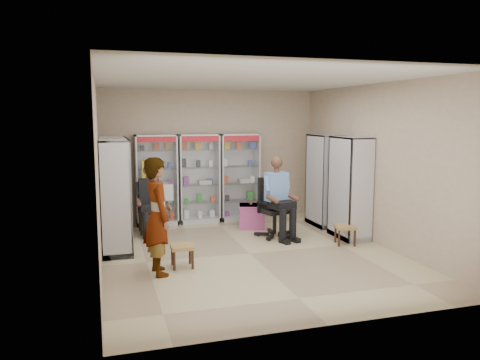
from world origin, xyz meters
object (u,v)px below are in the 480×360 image
object	(u,v)px
cabinet_back_right	(239,177)
office_chair	(275,207)
cabinet_back_mid	(199,178)
cabinet_right_near	(350,188)
cabinet_back_left	(156,180)
standing_man	(158,216)
cabinet_left_near	(116,197)
seated_shopkeeper	(276,200)
woven_stool_a	(345,235)
cabinet_left_far	(114,188)
cabinet_right_far	(325,181)
pink_trunk	(252,216)
wooden_chair	(149,210)
woven_stool_b	(182,256)

from	to	relation	value
cabinet_back_right	office_chair	distance (m)	1.82
cabinet_back_mid	cabinet_right_near	size ratio (longest dim) A/B	1.00
cabinet_back_left	standing_man	distance (m)	3.37
cabinet_left_near	seated_shopkeeper	world-z (taller)	cabinet_left_near
woven_stool_a	office_chair	bearing A→B (deg)	139.38
cabinet_left_far	cabinet_right_far	bearing A→B (deg)	87.43
cabinet_left_far	standing_man	size ratio (longest dim) A/B	1.11
cabinet_back_left	woven_stool_a	size ratio (longest dim) A/B	5.47
cabinet_back_left	cabinet_back_mid	bearing A→B (deg)	0.00
cabinet_back_mid	pink_trunk	world-z (taller)	cabinet_back_mid
cabinet_back_left	cabinet_right_far	xyz separation A→B (m)	(3.53, -1.13, 0.00)
cabinet_back_left	cabinet_left_near	xyz separation A→B (m)	(-0.93, -2.03, 0.00)
cabinet_left_far	standing_man	world-z (taller)	cabinet_left_far
seated_shopkeeper	pink_trunk	xyz separation A→B (m)	(-0.21, 0.90, -0.50)
cabinet_back_left	cabinet_back_right	xyz separation A→B (m)	(1.90, 0.00, 0.00)
cabinet_right_far	cabinet_left_near	xyz separation A→B (m)	(-4.46, -0.90, 0.00)
cabinet_left_far	woven_stool_a	bearing A→B (deg)	67.06
cabinet_back_right	standing_man	size ratio (longest dim) A/B	1.11
woven_stool_a	wooden_chair	bearing A→B (deg)	150.55
cabinet_right_near	office_chair	size ratio (longest dim) A/B	1.68
seated_shopkeeper	woven_stool_b	distance (m)	2.55
cabinet_left_near	office_chair	size ratio (longest dim) A/B	1.68
cabinet_back_left	cabinet_back_right	bearing A→B (deg)	0.00
cabinet_back_mid	cabinet_right_far	xyz separation A→B (m)	(2.58, -1.13, 0.00)
cabinet_right_far	woven_stool_a	xyz separation A→B (m)	(-0.33, -1.55, -0.82)
woven_stool_b	standing_man	size ratio (longest dim) A/B	0.20
cabinet_back_mid	cabinet_back_right	xyz separation A→B (m)	(0.95, 0.00, 0.00)
cabinet_back_mid	office_chair	size ratio (longest dim) A/B	1.68
wooden_chair	woven_stool_a	world-z (taller)	wooden_chair
office_chair	seated_shopkeeper	bearing A→B (deg)	-104.27
cabinet_left_far	woven_stool_a	distance (m)	4.56
cabinet_back_right	woven_stool_b	size ratio (longest dim) A/B	5.55
cabinet_left_near	wooden_chair	distance (m)	1.56
wooden_chair	standing_man	size ratio (longest dim) A/B	0.52
cabinet_left_far	woven_stool_a	world-z (taller)	cabinet_left_far
woven_stool_b	cabinet_back_right	bearing A→B (deg)	59.36
cabinet_right_far	standing_man	bearing A→B (deg)	119.76
office_chair	standing_man	bearing A→B (deg)	-161.65
cabinet_back_right	woven_stool_a	world-z (taller)	cabinet_back_right
woven_stool_a	cabinet_back_mid	bearing A→B (deg)	130.04
cabinet_back_right	wooden_chair	bearing A→B (deg)	-161.25
cabinet_back_mid	woven_stool_b	distance (m)	3.38
cabinet_back_right	cabinet_right_far	distance (m)	1.98
cabinet_back_right	woven_stool_a	bearing A→B (deg)	-64.11
cabinet_left_near	wooden_chair	bearing A→B (deg)	152.39
cabinet_back_left	cabinet_back_mid	distance (m)	0.95
cabinet_back_left	office_chair	xyz separation A→B (m)	(2.13, -1.76, -0.41)
woven_stool_a	woven_stool_b	bearing A→B (deg)	-171.59
woven_stool_a	standing_man	world-z (taller)	standing_man
cabinet_back_right	cabinet_right_near	size ratio (longest dim) A/B	1.00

